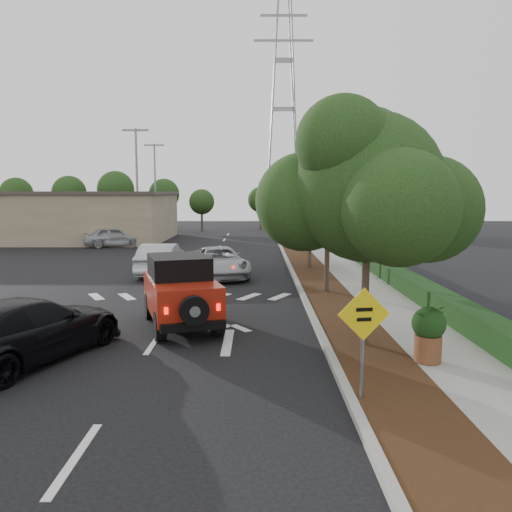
{
  "coord_description": "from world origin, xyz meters",
  "views": [
    {
      "loc": [
        2.77,
        -13.19,
        4.03
      ],
      "look_at": [
        2.77,
        3.0,
        1.99
      ],
      "focal_mm": 35.0,
      "sensor_mm": 36.0,
      "label": 1
    }
  ],
  "objects_px": {
    "black_suv_oncoming": "(26,329)",
    "speed_hump_sign": "(363,328)",
    "silver_suv_ahead": "(219,262)",
    "red_jeep": "(180,290)"
  },
  "relations": [
    {
      "from": "silver_suv_ahead",
      "to": "red_jeep",
      "type": "bearing_deg",
      "value": -107.38
    },
    {
      "from": "red_jeep",
      "to": "black_suv_oncoming",
      "type": "bearing_deg",
      "value": -152.2
    },
    {
      "from": "red_jeep",
      "to": "silver_suv_ahead",
      "type": "relative_size",
      "value": 0.85
    },
    {
      "from": "black_suv_oncoming",
      "to": "speed_hump_sign",
      "type": "bearing_deg",
      "value": -177.05
    },
    {
      "from": "silver_suv_ahead",
      "to": "speed_hump_sign",
      "type": "bearing_deg",
      "value": -89.5
    },
    {
      "from": "silver_suv_ahead",
      "to": "black_suv_oncoming",
      "type": "height_order",
      "value": "black_suv_oncoming"
    },
    {
      "from": "silver_suv_ahead",
      "to": "speed_hump_sign",
      "type": "xyz_separation_m",
      "value": [
        3.82,
        -14.83,
        0.79
      ]
    },
    {
      "from": "red_jeep",
      "to": "speed_hump_sign",
      "type": "height_order",
      "value": "speed_hump_sign"
    },
    {
      "from": "silver_suv_ahead",
      "to": "speed_hump_sign",
      "type": "distance_m",
      "value": 15.34
    },
    {
      "from": "red_jeep",
      "to": "black_suv_oncoming",
      "type": "height_order",
      "value": "red_jeep"
    }
  ]
}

